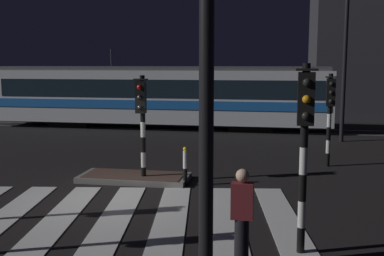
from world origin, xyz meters
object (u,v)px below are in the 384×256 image
object	(u,v)px
traffic_light_corner_near_right	(305,131)
pedestrian_waiting_at_kerb	(242,219)
street_lamp_trackside_right	(346,43)
traffic_light_corner_far_right	(330,106)
tram	(160,95)
traffic_light_median_centre	(142,113)
bollard_island_edge	(185,166)

from	to	relation	value
traffic_light_corner_near_right	pedestrian_waiting_at_kerb	distance (m)	1.87
street_lamp_trackside_right	traffic_light_corner_near_right	bearing A→B (deg)	-100.39
traffic_light_corner_far_right	pedestrian_waiting_at_kerb	distance (m)	8.72
traffic_light_corner_near_right	tram	distance (m)	17.05
traffic_light_corner_far_right	street_lamp_trackside_right	size ratio (longest dim) A/B	0.46
traffic_light_median_centre	traffic_light_corner_far_right	distance (m)	6.28
traffic_light_median_centre	bollard_island_edge	xyz separation A→B (m)	(1.26, -0.12, -1.46)
bollard_island_edge	traffic_light_corner_far_right	bearing A→B (deg)	37.92
traffic_light_median_centre	street_lamp_trackside_right	xyz separation A→B (m)	(6.55, 8.24, 2.23)
tram	pedestrian_waiting_at_kerb	xyz separation A→B (m)	(5.58, -16.50, -0.88)
pedestrian_waiting_at_kerb	tram	bearing A→B (deg)	108.69
tram	bollard_island_edge	bearing A→B (deg)	-72.38
street_lamp_trackside_right	tram	distance (m)	9.74
traffic_light_median_centre	tram	world-z (taller)	tram
traffic_light_corner_near_right	street_lamp_trackside_right	world-z (taller)	street_lamp_trackside_right
traffic_light_corner_near_right	bollard_island_edge	distance (m)	5.49
street_lamp_trackside_right	bollard_island_edge	world-z (taller)	street_lamp_trackside_right
traffic_light_corner_near_right	traffic_light_median_centre	distance (m)	6.12
tram	traffic_light_median_centre	bearing A→B (deg)	-78.21
pedestrian_waiting_at_kerb	bollard_island_edge	bearing A→B (deg)	111.04
street_lamp_trackside_right	pedestrian_waiting_at_kerb	world-z (taller)	street_lamp_trackside_right
traffic_light_median_centre	bollard_island_edge	world-z (taller)	traffic_light_median_centre
pedestrian_waiting_at_kerb	bollard_island_edge	world-z (taller)	pedestrian_waiting_at_kerb
traffic_light_corner_near_right	street_lamp_trackside_right	size ratio (longest dim) A/B	0.51
street_lamp_trackside_right	tram	size ratio (longest dim) A/B	0.37
traffic_light_corner_far_right	tram	bearing A→B (deg)	133.73
traffic_light_corner_near_right	bollard_island_edge	xyz separation A→B (m)	(-2.96, 4.31, -1.69)
street_lamp_trackside_right	pedestrian_waiting_at_kerb	bearing A→B (deg)	-103.88
traffic_light_median_centre	traffic_light_corner_near_right	bearing A→B (deg)	-46.33
traffic_light_corner_far_right	pedestrian_waiting_at_kerb	world-z (taller)	traffic_light_corner_far_right
traffic_light_median_centre	street_lamp_trackside_right	world-z (taller)	street_lamp_trackside_right
traffic_light_corner_far_right	street_lamp_trackside_right	bearing A→B (deg)	77.76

